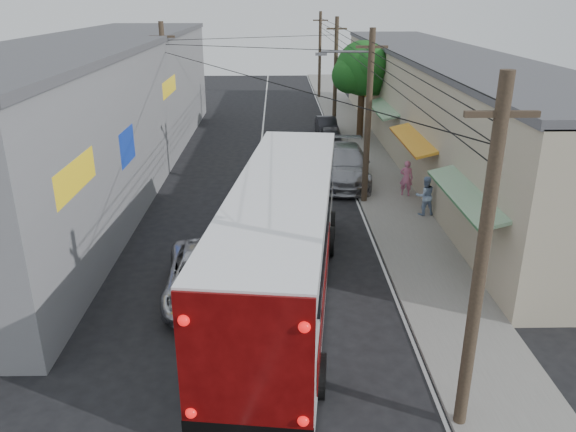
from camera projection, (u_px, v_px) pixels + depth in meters
name	position (u px, v px, depth m)	size (l,w,h in m)	color
ground	(239.00, 373.00, 14.72)	(120.00, 120.00, 0.00)	black
sidewalk	(368.00, 162.00, 33.45)	(3.00, 80.00, 0.12)	slate
building_right	(439.00, 103.00, 34.27)	(7.09, 40.00, 6.25)	#AFA28B
building_left	(98.00, 109.00, 29.99)	(7.20, 36.00, 7.25)	gray
utility_poles	(313.00, 92.00, 32.21)	(11.80, 45.28, 8.00)	#473828
street_tree	(364.00, 70.00, 37.38)	(4.40, 4.00, 6.60)	#3F2B19
coach_bus	(283.00, 238.00, 17.83)	(4.51, 14.00, 3.97)	white
jeepney	(203.00, 275.00, 18.34)	(2.38, 5.17, 1.44)	silver
parked_suv	(344.00, 165.00, 29.73)	(2.61, 6.42, 1.86)	gray
parked_car_mid	(331.00, 138.00, 36.52)	(1.54, 3.84, 1.31)	#242428
parked_car_far	(327.00, 126.00, 39.94)	(1.34, 3.85, 1.27)	black
pedestrian_near	(406.00, 178.00, 27.30)	(0.64, 0.42, 1.75)	pink
pedestrian_far	(425.00, 196.00, 24.85)	(0.86, 0.67, 1.77)	#97B3DB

